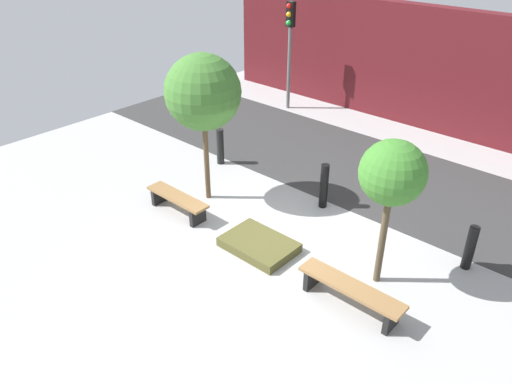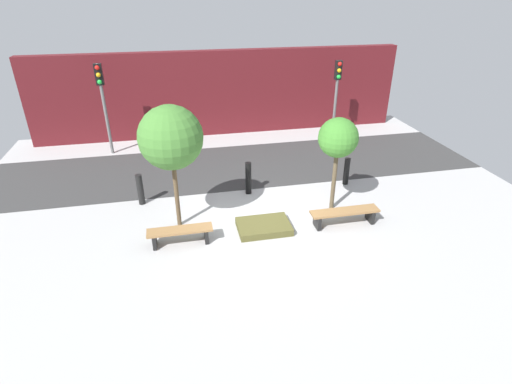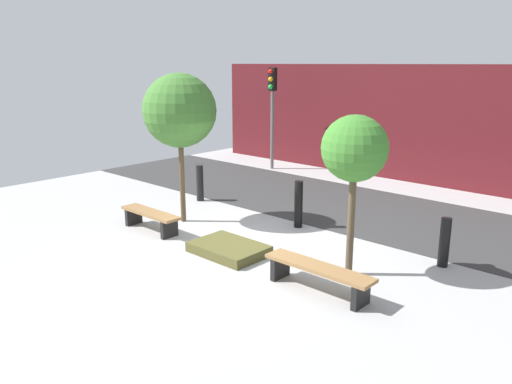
{
  "view_description": "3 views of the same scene",
  "coord_description": "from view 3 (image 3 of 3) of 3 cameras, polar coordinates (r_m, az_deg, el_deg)",
  "views": [
    {
      "loc": [
        5.53,
        -6.53,
        6.14
      ],
      "look_at": [
        -0.36,
        0.02,
        1.08
      ],
      "focal_mm": 35.0,
      "sensor_mm": 36.0,
      "label": 1
    },
    {
      "loc": [
        -2.18,
        -9.5,
        6.15
      ],
      "look_at": [
        -0.15,
        0.06,
        1.03
      ],
      "focal_mm": 28.0,
      "sensor_mm": 36.0,
      "label": 2
    },
    {
      "loc": [
        6.69,
        -6.81,
        3.69
      ],
      "look_at": [
        0.37,
        0.11,
        1.25
      ],
      "focal_mm": 35.0,
      "sensor_mm": 36.0,
      "label": 3
    }
  ],
  "objects": [
    {
      "name": "ground_plane",
      "position": [
        10.23,
        -1.96,
        -6.58
      ],
      "size": [
        18.0,
        18.0,
        0.0
      ],
      "primitive_type": "plane",
      "color": "#A3A3A3"
    },
    {
      "name": "road_strip",
      "position": [
        13.43,
        10.79,
        -1.63
      ],
      "size": [
        18.0,
        4.07,
        0.01
      ],
      "primitive_type": "cube",
      "color": "#333333",
      "rests_on": "ground"
    },
    {
      "name": "building_facade",
      "position": [
        16.51,
        18.38,
        7.34
      ],
      "size": [
        16.2,
        0.5,
        3.65
      ],
      "primitive_type": "cube",
      "color": "#511419",
      "rests_on": "ground"
    },
    {
      "name": "bench_left",
      "position": [
        11.5,
        -11.97,
        -2.8
      ],
      "size": [
        1.71,
        0.42,
        0.45
      ],
      "rotation": [
        0.0,
        0.0,
        -0.0
      ],
      "color": "black",
      "rests_on": "ground"
    },
    {
      "name": "bench_right",
      "position": [
        8.39,
        7.12,
        -9.13
      ],
      "size": [
        1.98,
        0.43,
        0.46
      ],
      "rotation": [
        0.0,
        0.0,
        0.0
      ],
      "color": "black",
      "rests_on": "ground"
    },
    {
      "name": "planter_bed",
      "position": [
        10.01,
        -3.13,
        -6.49
      ],
      "size": [
        1.47,
        1.02,
        0.2
      ],
      "primitive_type": "cube",
      "color": "#4D4A24",
      "rests_on": "ground"
    },
    {
      "name": "tree_behind_left_bench",
      "position": [
        11.61,
        -8.73,
        9.14
      ],
      "size": [
        1.69,
        1.69,
        3.48
      ],
      "color": "brown",
      "rests_on": "ground"
    },
    {
      "name": "tree_behind_right_bench",
      "position": [
        8.6,
        11.2,
        4.73
      ],
      "size": [
        1.14,
        1.14,
        2.86
      ],
      "color": "#4E412D",
      "rests_on": "ground"
    },
    {
      "name": "bollard_far_left",
      "position": [
        13.75,
        -6.44,
        1.04
      ],
      "size": [
        0.2,
        0.2,
        0.99
      ],
      "primitive_type": "cylinder",
      "color": "black",
      "rests_on": "ground"
    },
    {
      "name": "bollard_left",
      "position": [
        11.47,
        4.88,
        -1.41
      ],
      "size": [
        0.19,
        0.19,
        1.09
      ],
      "primitive_type": "cylinder",
      "color": "black",
      "rests_on": "ground"
    },
    {
      "name": "bollard_center",
      "position": [
        9.9,
        20.74,
        -5.4
      ],
      "size": [
        0.19,
        0.19,
        0.94
      ],
      "primitive_type": "cylinder",
      "color": "black",
      "rests_on": "ground"
    },
    {
      "name": "traffic_light_west",
      "position": [
        17.64,
        1.86,
        10.5
      ],
      "size": [
        0.28,
        0.27,
        3.53
      ],
      "color": "slate",
      "rests_on": "ground"
    }
  ]
}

